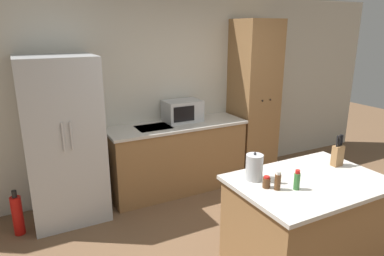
% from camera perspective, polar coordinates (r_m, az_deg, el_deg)
% --- Properties ---
extents(wall_back, '(7.20, 0.06, 2.60)m').
position_cam_1_polar(wall_back, '(4.83, -2.27, 6.02)').
color(wall_back, beige).
rests_on(wall_back, ground_plane).
extents(refrigerator, '(0.82, 0.73, 1.88)m').
position_cam_1_polar(refrigerator, '(4.12, -20.62, -1.98)').
color(refrigerator, '#B7BABC').
rests_on(refrigerator, ground_plane).
extents(back_counter, '(1.87, 0.63, 0.94)m').
position_cam_1_polar(back_counter, '(4.69, -2.48, -4.82)').
color(back_counter, olive).
rests_on(back_counter, ground_plane).
extents(pantry_cabinet, '(0.58, 0.59, 2.29)m').
position_cam_1_polar(pantry_cabinet, '(5.15, 10.20, 4.65)').
color(pantry_cabinet, olive).
rests_on(pantry_cabinet, ground_plane).
extents(kitchen_island, '(1.31, 0.90, 0.92)m').
position_cam_1_polar(kitchen_island, '(3.31, 18.35, -15.44)').
color(kitchen_island, olive).
rests_on(kitchen_island, ground_plane).
extents(microwave, '(0.50, 0.35, 0.29)m').
position_cam_1_polar(microwave, '(4.65, -1.62, 2.89)').
color(microwave, '#B2B5B7').
rests_on(microwave, back_counter).
extents(knife_block, '(0.10, 0.07, 0.30)m').
position_cam_1_polar(knife_block, '(3.46, 23.12, -4.05)').
color(knife_block, olive).
rests_on(knife_block, kitchen_island).
extents(spice_bottle_tall_dark, '(0.05, 0.05, 0.17)m').
position_cam_1_polar(spice_bottle_tall_dark, '(2.87, 17.09, -8.34)').
color(spice_bottle_tall_dark, '#337033').
rests_on(spice_bottle_tall_dark, kitchen_island).
extents(spice_bottle_short_red, '(0.06, 0.06, 0.10)m').
position_cam_1_polar(spice_bottle_short_red, '(2.85, 12.31, -8.82)').
color(spice_bottle_short_red, '#563319').
rests_on(spice_bottle_short_red, kitchen_island).
extents(spice_bottle_amber_oil, '(0.05, 0.05, 0.16)m').
position_cam_1_polar(spice_bottle_amber_oil, '(2.82, 14.09, -8.58)').
color(spice_bottle_amber_oil, '#563319').
rests_on(spice_bottle_amber_oil, kitchen_island).
extents(spice_bottle_green_herb, '(0.04, 0.04, 0.09)m').
position_cam_1_polar(spice_bottle_green_herb, '(2.95, 14.25, -8.13)').
color(spice_bottle_green_herb, '#563319').
rests_on(spice_bottle_green_herb, kitchen_island).
extents(kettle, '(0.15, 0.15, 0.25)m').
position_cam_1_polar(kettle, '(2.95, 10.34, -6.43)').
color(kettle, '#B2B5B7').
rests_on(kettle, kitchen_island).
extents(fire_extinguisher, '(0.11, 0.11, 0.52)m').
position_cam_1_polar(fire_extinguisher, '(4.24, -27.07, -12.77)').
color(fire_extinguisher, red).
rests_on(fire_extinguisher, ground_plane).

